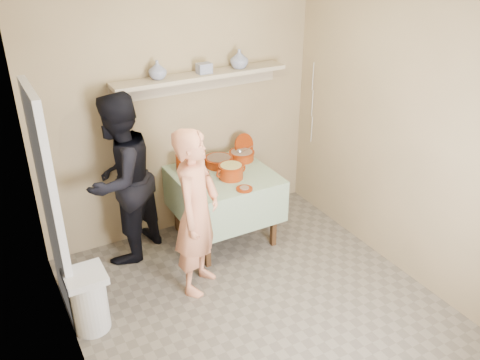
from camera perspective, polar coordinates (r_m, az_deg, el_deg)
ground at (r=4.55m, az=3.03°, el=-14.99°), size 3.50×3.50×0.00m
tile_panel at (r=4.32m, az=-20.41°, el=-3.05°), size 0.06×0.70×2.00m
plate_stack_a at (r=5.21m, az=-6.49°, el=1.93°), size 0.13×0.13×0.18m
plate_stack_b at (r=5.32m, az=-4.73°, el=2.65°), size 0.16×0.16×0.19m
bowl_stack at (r=4.90m, az=-4.25°, el=0.11°), size 0.14×0.14×0.14m
empty_bowl at (r=5.05m, az=-5.14°, el=0.38°), size 0.19×0.19×0.05m
propped_lid at (r=5.52m, az=0.46°, el=3.94°), size 0.27×0.15×0.25m
vase_right at (r=5.23m, az=-0.09°, el=13.45°), size 0.19×0.19×0.19m
vase_left at (r=4.91m, az=-9.25°, el=12.11°), size 0.24×0.24×0.18m
ceramic_box at (r=5.07m, az=-4.05°, el=12.40°), size 0.14×0.11×0.10m
person_cook at (r=4.44m, az=-4.87°, el=-3.67°), size 0.67×0.66×1.56m
person_helper at (r=4.97m, az=-13.30°, el=0.04°), size 1.05×1.01×1.70m
room_shell at (r=3.67m, az=3.63°, el=4.02°), size 3.04×3.54×2.62m
serving_table at (r=5.21m, az=-1.86°, el=-0.46°), size 0.97×0.97×0.76m
cazuela_meat_a at (r=5.30m, az=-2.40°, el=2.17°), size 0.30×0.30×0.10m
cazuela_meat_b at (r=5.43m, az=0.19°, el=2.84°), size 0.28×0.28×0.10m
ladle at (r=5.38m, az=0.02°, el=3.23°), size 0.08×0.26×0.19m
cazuela_rice at (r=5.03m, az=-1.01°, el=1.09°), size 0.33×0.25×0.14m
front_plate at (r=4.84m, az=0.49°, el=-0.98°), size 0.16×0.16×0.03m
wall_shelf at (r=5.12m, az=-4.49°, el=11.42°), size 1.80×0.25×0.21m
trash_bin at (r=4.43m, az=-16.62°, el=-12.85°), size 0.32×0.32×0.56m
electrical_cord at (r=5.73m, az=8.12°, el=8.51°), size 0.01×0.05×0.90m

